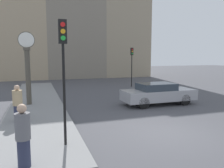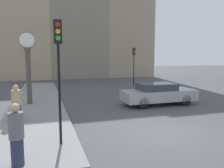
{
  "view_description": "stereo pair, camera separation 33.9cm",
  "coord_description": "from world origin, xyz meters",
  "px_view_note": "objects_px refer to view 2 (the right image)",
  "views": [
    {
      "loc": [
        -4.98,
        -7.42,
        3.08
      ],
      "look_at": [
        -0.45,
        5.8,
        1.36
      ],
      "focal_mm": 35.0,
      "sensor_mm": 36.0,
      "label": 1
    },
    {
      "loc": [
        -4.66,
        -7.52,
        3.08
      ],
      "look_at": [
        -0.45,
        5.8,
        1.36
      ],
      "focal_mm": 35.0,
      "sensor_mm": 36.0,
      "label": 2
    }
  ],
  "objects_px": {
    "street_clock": "(28,68)",
    "pedestrian_tan_coat": "(17,103)",
    "traffic_light_near": "(58,57)",
    "pedestrian_grey_jacket": "(17,135)",
    "sedan_car": "(158,94)",
    "traffic_light_far": "(134,59)"
  },
  "relations": [
    {
      "from": "street_clock",
      "to": "pedestrian_grey_jacket",
      "type": "distance_m",
      "value": 8.53
    },
    {
      "from": "traffic_light_near",
      "to": "pedestrian_tan_coat",
      "type": "distance_m",
      "value": 4.41
    },
    {
      "from": "traffic_light_far",
      "to": "sedan_car",
      "type": "bearing_deg",
      "value": -102.79
    },
    {
      "from": "traffic_light_far",
      "to": "pedestrian_tan_coat",
      "type": "relative_size",
      "value": 2.38
    },
    {
      "from": "sedan_car",
      "to": "traffic_light_far",
      "type": "height_order",
      "value": "traffic_light_far"
    },
    {
      "from": "pedestrian_grey_jacket",
      "to": "traffic_light_near",
      "type": "bearing_deg",
      "value": 43.37
    },
    {
      "from": "sedan_car",
      "to": "traffic_light_far",
      "type": "xyz_separation_m",
      "value": [
        1.95,
        8.6,
        2.15
      ]
    },
    {
      "from": "traffic_light_far",
      "to": "pedestrian_tan_coat",
      "type": "distance_m",
      "value": 14.59
    },
    {
      "from": "traffic_light_near",
      "to": "pedestrian_grey_jacket",
      "type": "bearing_deg",
      "value": -136.63
    },
    {
      "from": "street_clock",
      "to": "pedestrian_grey_jacket",
      "type": "relative_size",
      "value": 2.59
    },
    {
      "from": "traffic_light_near",
      "to": "pedestrian_tan_coat",
      "type": "height_order",
      "value": "traffic_light_near"
    },
    {
      "from": "street_clock",
      "to": "pedestrian_tan_coat",
      "type": "distance_m",
      "value": 4.06
    },
    {
      "from": "traffic_light_far",
      "to": "street_clock",
      "type": "xyz_separation_m",
      "value": [
        -9.91,
        -6.41,
        -0.49
      ]
    },
    {
      "from": "street_clock",
      "to": "pedestrian_tan_coat",
      "type": "bearing_deg",
      "value": -95.39
    },
    {
      "from": "traffic_light_far",
      "to": "pedestrian_tan_coat",
      "type": "bearing_deg",
      "value": -135.22
    },
    {
      "from": "sedan_car",
      "to": "traffic_light_near",
      "type": "height_order",
      "value": "traffic_light_near"
    },
    {
      "from": "traffic_light_near",
      "to": "traffic_light_far",
      "type": "distance_m",
      "value": 16.1
    },
    {
      "from": "sedan_car",
      "to": "pedestrian_grey_jacket",
      "type": "height_order",
      "value": "pedestrian_grey_jacket"
    },
    {
      "from": "sedan_car",
      "to": "pedestrian_tan_coat",
      "type": "height_order",
      "value": "pedestrian_tan_coat"
    },
    {
      "from": "traffic_light_near",
      "to": "pedestrian_tan_coat",
      "type": "xyz_separation_m",
      "value": [
        -1.73,
        3.46,
        -2.12
      ]
    },
    {
      "from": "traffic_light_near",
      "to": "pedestrian_grey_jacket",
      "type": "xyz_separation_m",
      "value": [
        -1.24,
        -1.17,
        -2.09
      ]
    },
    {
      "from": "pedestrian_tan_coat",
      "to": "pedestrian_grey_jacket",
      "type": "bearing_deg",
      "value": -84.02
    }
  ]
}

